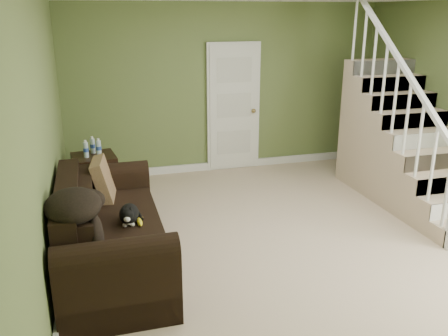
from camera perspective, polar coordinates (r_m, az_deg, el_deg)
floor at (r=5.44m, az=8.39°, el=-8.69°), size 5.00×5.50×0.01m
wall_back at (r=7.53m, az=0.33°, el=9.49°), size 5.00×0.04×2.60m
wall_left at (r=4.58m, az=-20.78°, el=2.53°), size 0.04×5.50×2.60m
baseboard_back at (r=7.79m, az=0.38°, el=0.40°), size 5.00×0.04×0.12m
baseboard_left at (r=5.03m, az=-18.84°, el=-11.16°), size 0.04×5.50×0.12m
door at (r=7.57m, az=1.16°, el=7.26°), size 0.86×0.12×2.02m
staircase at (r=6.96m, az=20.57°, el=2.03°), size 1.00×2.51×2.82m
sofa at (r=4.88m, az=-13.87°, el=-7.85°), size 0.98×2.27×0.90m
side_table at (r=6.58m, az=-15.21°, el=-1.17°), size 0.61×0.61×0.88m
cat at (r=4.71m, az=-11.31°, el=-5.49°), size 0.24×0.50×0.24m
banana at (r=4.69m, az=-10.12°, el=-6.41°), size 0.06×0.18×0.05m
throw_pillow at (r=5.39m, az=-14.29°, el=-1.47°), size 0.29×0.51×0.50m
throw_blanket at (r=4.11m, az=-17.72°, el=-4.32°), size 0.63×0.72×0.25m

